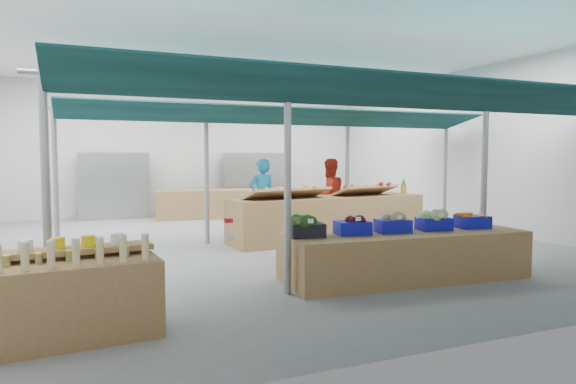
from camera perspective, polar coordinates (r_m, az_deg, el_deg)
name	(u,v)px	position (r m, az deg, el deg)	size (l,w,h in m)	color
floor	(258,244)	(11.27, -3.35, -5.78)	(13.00, 13.00, 0.00)	slate
hall	(237,126)	(12.49, -5.65, 7.35)	(13.00, 13.00, 13.00)	silver
pole_grid	(326,161)	(9.79, 4.23, 3.41)	(10.00, 4.60, 3.00)	gray
awnings	(326,110)	(9.83, 4.26, 9.06)	(9.50, 7.08, 0.30)	#092828
back_shelving_left	(114,186)	(16.52, -18.74, 0.63)	(2.00, 0.50, 2.00)	#B23F33
back_shelving_right	(254,183)	(17.45, -3.84, 1.00)	(2.00, 0.50, 2.00)	#B23F33
bottle_shelf	(67,297)	(5.92, -23.39, -10.65)	(1.90, 1.24, 1.10)	brown
veg_counter	(404,255)	(8.26, 12.80, -6.85)	(3.80, 1.27, 0.74)	brown
fruit_counter	(328,218)	(11.74, 4.48, -2.94)	(4.63, 1.10, 0.99)	brown
far_counter	(235,203)	(16.17, -5.88, -1.25)	(4.86, 0.97, 0.87)	brown
vendor_left	(262,198)	(12.22, -2.90, -0.63)	(0.68, 0.44, 1.85)	#1C82B9
vendor_right	(329,195)	(12.95, 4.59, -0.38)	(0.90, 0.70, 1.85)	#A22214
crate_broccoli	(306,226)	(7.46, 2.05, -3.81)	(0.55, 0.44, 0.35)	black
crate_beets	(352,226)	(7.75, 7.18, -3.73)	(0.55, 0.44, 0.29)	#0F12A5
crate_celeriac	(393,223)	(8.07, 11.57, -3.39)	(0.55, 0.44, 0.31)	#0F12A5
crate_cabbage	(434,220)	(8.47, 15.90, -3.02)	(0.55, 0.44, 0.35)	#0F12A5
crate_carrots	(472,221)	(8.91, 19.81, -3.07)	(0.55, 0.44, 0.29)	#0F12A5
sparrow	(299,222)	(7.26, 1.18, -3.31)	(0.12, 0.09, 0.11)	brown
pole_ribbon	(229,222)	(6.53, -6.62, -3.35)	(0.12, 0.12, 0.28)	red
apple_heap_yellow	(288,191)	(11.04, -0.05, 0.09)	(1.99, 0.99, 0.27)	#997247
apple_heap_red	(365,188)	(12.11, 8.54, 0.39)	(1.59, 0.92, 0.27)	#997247
pineapple	(404,186)	(12.83, 12.72, 0.60)	(0.14, 0.14, 0.39)	#8C6019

